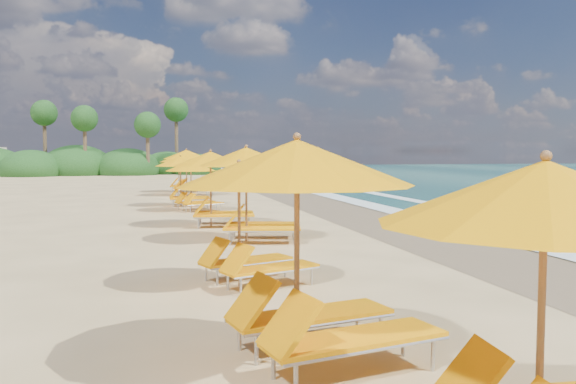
{
  "coord_description": "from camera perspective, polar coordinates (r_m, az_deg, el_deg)",
  "views": [
    {
      "loc": [
        -4.07,
        -17.02,
        2.42
      ],
      "look_at": [
        0.0,
        0.0,
        1.2
      ],
      "focal_mm": 36.73,
      "sensor_mm": 36.0,
      "label": 1
    }
  ],
  "objects": [
    {
      "name": "ground",
      "position": [
        17.66,
        0.0,
        -3.89
      ],
      "size": [
        160.0,
        160.0,
        0.0
      ],
      "primitive_type": "plane",
      "color": "#D2B37B",
      "rests_on": "ground"
    },
    {
      "name": "station_8",
      "position": [
        32.29,
        -9.46,
        2.18
      ],
      "size": [
        3.21,
        3.13,
        2.55
      ],
      "rotation": [
        0.0,
        0.0,
        -0.29
      ],
      "color": "olive",
      "rests_on": "ground"
    },
    {
      "name": "station_9",
      "position": [
        35.32,
        -10.23,
        2.07
      ],
      "size": [
        2.63,
        2.48,
        2.27
      ],
      "rotation": [
        0.0,
        0.0,
        -0.12
      ],
      "color": "olive",
      "rests_on": "ground"
    },
    {
      "name": "station_4",
      "position": [
        15.77,
        -3.34,
        0.47
      ],
      "size": [
        3.18,
        3.06,
        2.59
      ],
      "rotation": [
        0.0,
        0.0,
        -0.23
      ],
      "color": "olive",
      "rests_on": "ground"
    },
    {
      "name": "station_6",
      "position": [
        24.06,
        -9.02,
        0.95
      ],
      "size": [
        2.66,
        2.61,
        2.08
      ],
      "rotation": [
        0.0,
        0.0,
        0.35
      ],
      "color": "olive",
      "rests_on": "ground"
    },
    {
      "name": "station_1",
      "position": [
        4.75,
        25.3,
        -9.3
      ],
      "size": [
        2.75,
        2.57,
        2.43
      ],
      "rotation": [
        0.0,
        0.0,
        -0.08
      ],
      "color": "olive",
      "rests_on": "ground"
    },
    {
      "name": "wet_sand",
      "position": [
        18.99,
        11.84,
        -3.4
      ],
      "size": [
        4.0,
        160.0,
        0.01
      ],
      "primitive_type": "cube",
      "color": "#7D694A",
      "rests_on": "ground"
    },
    {
      "name": "station_7",
      "position": [
        26.39,
        -9.97,
        1.41
      ],
      "size": [
        2.44,
        2.26,
        2.25
      ],
      "rotation": [
        0.0,
        0.0,
        -0.02
      ],
      "color": "olive",
      "rests_on": "ground"
    },
    {
      "name": "treeline",
      "position": [
        62.82,
        -18.82,
        2.48
      ],
      "size": [
        25.8,
        8.8,
        9.74
      ],
      "color": "#163D14",
      "rests_on": "ground"
    },
    {
      "name": "station_5",
      "position": [
        19.12,
        -6.92,
        0.86
      ],
      "size": [
        2.88,
        2.72,
        2.47
      ],
      "rotation": [
        0.0,
        0.0,
        -0.13
      ],
      "color": "olive",
      "rests_on": "ground"
    },
    {
      "name": "station_3",
      "position": [
        10.62,
        -3.92,
        -2.22
      ],
      "size": [
        2.92,
        2.86,
        2.27
      ],
      "rotation": [
        0.0,
        0.0,
        0.35
      ],
      "color": "olive",
      "rests_on": "ground"
    },
    {
      "name": "station_2",
      "position": [
        6.63,
        2.43,
        -4.26
      ],
      "size": [
        3.19,
        3.06,
        2.63
      ],
      "rotation": [
        0.0,
        0.0,
        0.21
      ],
      "color": "olive",
      "rests_on": "ground"
    },
    {
      "name": "surf_foam",
      "position": [
        20.28,
        18.77,
        -3.0
      ],
      "size": [
        4.0,
        160.0,
        0.01
      ],
      "color": "white",
      "rests_on": "ground"
    }
  ]
}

